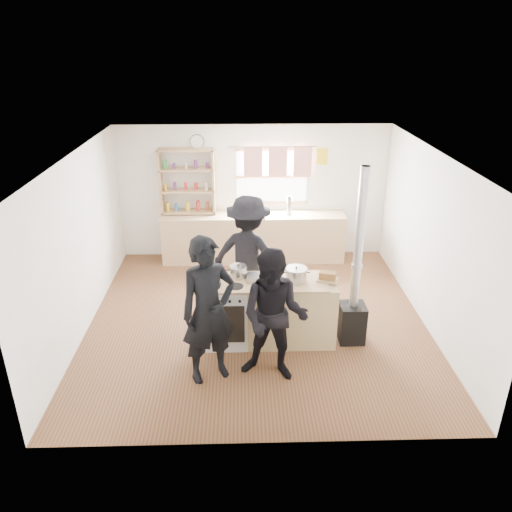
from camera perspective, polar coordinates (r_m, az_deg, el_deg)
name	(u,v)px	position (r m, az deg, el deg)	size (l,w,h in m)	color
ground	(257,320)	(7.63, 0.11, -7.28)	(5.00, 5.00, 0.01)	brown
back_counter	(253,237)	(9.42, -0.30, 2.15)	(3.40, 0.55, 0.90)	tan
shelving_unit	(187,181)	(9.24, -7.88, 8.45)	(1.00, 0.28, 1.20)	tan
thermos	(289,206)	(9.24, 3.84, 5.74)	(0.10, 0.10, 0.34)	silver
cooking_island	(269,311)	(6.92, 1.46, -6.30)	(1.97, 0.64, 0.93)	silver
skillet_greens	(211,282)	(6.63, -5.18, -3.03)	(0.31, 0.31, 0.05)	black
roast_tray	(261,277)	(6.72, 0.54, -2.43)	(0.38, 0.23, 0.07)	silver
stockpot_stove	(238,272)	(6.77, -2.04, -1.79)	(0.23, 0.23, 0.19)	silver
stockpot_counter	(296,275)	(6.68, 4.63, -2.13)	(0.29, 0.29, 0.22)	#B0B0B2
bread_board	(327,277)	(6.77, 8.17, -2.38)	(0.33, 0.27, 0.12)	tan
flue_heater	(354,300)	(6.96, 11.11, -4.94)	(0.35, 0.35, 2.50)	black
person_near_left	(208,311)	(6.02, -5.45, -6.25)	(0.69, 0.45, 1.88)	black
person_near_right	(274,317)	(6.03, 2.09, -6.95)	(0.84, 0.65, 1.72)	black
person_far	(249,255)	(7.52, -0.84, 0.17)	(1.19, 0.68, 1.84)	black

